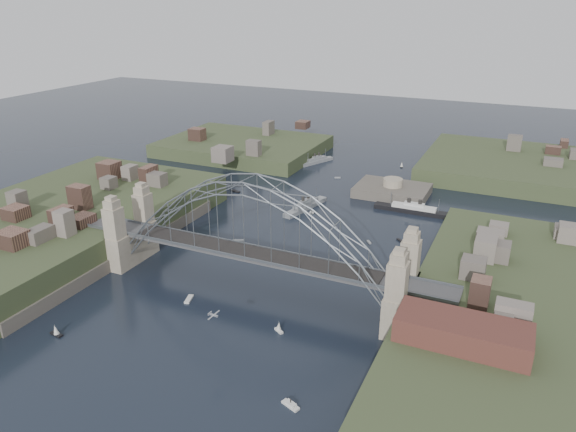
% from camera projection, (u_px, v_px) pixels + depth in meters
% --- Properties ---
extents(ground, '(500.00, 500.00, 0.00)m').
position_uv_depth(ground, '(253.00, 288.00, 115.10)').
color(ground, black).
rests_on(ground, ground).
extents(bridge, '(84.00, 13.80, 24.60)m').
position_uv_depth(bridge, '(251.00, 235.00, 110.48)').
color(bridge, '#47474A').
rests_on(bridge, ground).
extents(shore_west, '(50.50, 90.00, 12.00)m').
position_uv_depth(shore_west, '(52.00, 234.00, 136.50)').
color(shore_west, '#374325').
rests_on(shore_west, ground).
extents(shore_east, '(50.50, 90.00, 12.00)m').
position_uv_depth(shore_east, '(549.00, 348.00, 92.21)').
color(shore_east, '#374325').
rests_on(shore_east, ground).
extents(headland_nw, '(60.00, 45.00, 9.00)m').
position_uv_depth(headland_nw, '(243.00, 151.00, 216.23)').
color(headland_nw, '#374325').
rests_on(headland_nw, ground).
extents(headland_ne, '(70.00, 55.00, 9.50)m').
position_uv_depth(headland_ne, '(529.00, 173.00, 188.22)').
color(headland_ne, '#374325').
rests_on(headland_ne, ground).
extents(fort_island, '(22.00, 16.00, 9.40)m').
position_uv_depth(fort_island, '(392.00, 196.00, 169.59)').
color(fort_island, '#514B42').
rests_on(fort_island, ground).
extents(wharf_shed, '(20.00, 8.00, 4.00)m').
position_uv_depth(wharf_shed, '(463.00, 332.00, 82.55)').
color(wharf_shed, '#592D26').
rests_on(wharf_shed, shore_east).
extents(finger_pier, '(4.00, 22.00, 1.40)m').
position_uv_depth(finger_pier, '(404.00, 431.00, 76.17)').
color(finger_pier, '#47474A').
rests_on(finger_pier, ground).
extents(naval_cruiser_near, '(6.41, 18.73, 5.59)m').
position_uv_depth(naval_cruiser_near, '(306.00, 206.00, 158.01)').
color(naval_cruiser_near, gray).
rests_on(naval_cruiser_near, ground).
extents(naval_cruiser_far, '(8.08, 14.71, 5.12)m').
position_uv_depth(naval_cruiser_far, '(317.00, 161.00, 202.05)').
color(naval_cruiser_far, gray).
rests_on(naval_cruiser_far, ground).
extents(ocean_liner, '(22.86, 3.35, 5.60)m').
position_uv_depth(ocean_liner, '(414.00, 210.00, 155.23)').
color(ocean_liner, black).
rests_on(ocean_liner, ground).
extents(aeroplane, '(1.71, 3.20, 0.46)m').
position_uv_depth(aeroplane, '(213.00, 315.00, 90.26)').
color(aeroplane, '#A7A9AF').
extents(small_boat_a, '(2.94, 2.01, 0.45)m').
position_uv_depth(small_boat_a, '(238.00, 241.00, 137.29)').
color(small_boat_a, silver).
rests_on(small_boat_a, ground).
extents(small_boat_b, '(1.58, 1.82, 0.45)m').
position_uv_depth(small_boat_b, '(369.00, 242.00, 136.39)').
color(small_boat_b, silver).
rests_on(small_boat_b, ground).
extents(small_boat_c, '(1.91, 3.38, 0.45)m').
position_uv_depth(small_boat_c, '(189.00, 299.00, 110.64)').
color(small_boat_c, silver).
rests_on(small_boat_c, ground).
extents(small_boat_d, '(1.91, 1.76, 0.45)m').
position_uv_depth(small_boat_d, '(400.00, 240.00, 137.49)').
color(small_boat_d, silver).
rests_on(small_boat_d, ground).
extents(small_boat_e, '(3.51, 1.94, 0.45)m').
position_uv_depth(small_boat_e, '(235.00, 191.00, 172.36)').
color(small_boat_e, silver).
rests_on(small_boat_e, ground).
extents(small_boat_f, '(1.45, 0.99, 1.43)m').
position_uv_depth(small_boat_f, '(311.00, 212.00, 154.95)').
color(small_boat_f, silver).
rests_on(small_boat_f, ground).
extents(small_boat_g, '(3.21, 2.04, 1.43)m').
position_uv_depth(small_boat_g, '(291.00, 405.00, 81.75)').
color(small_boat_g, silver).
rests_on(small_boat_g, ground).
extents(small_boat_h, '(2.09, 1.52, 0.45)m').
position_uv_depth(small_boat_h, '(337.00, 178.00, 185.29)').
color(small_boat_h, silver).
rests_on(small_boat_h, ground).
extents(small_boat_i, '(1.98, 2.04, 2.38)m').
position_uv_depth(small_boat_i, '(404.00, 281.00, 116.05)').
color(small_boat_i, silver).
rests_on(small_boat_i, ground).
extents(small_boat_j, '(2.83, 1.27, 2.38)m').
position_uv_depth(small_boat_j, '(56.00, 331.00, 98.83)').
color(small_boat_j, silver).
rests_on(small_boat_j, ground).
extents(small_boat_k, '(1.43, 1.74, 2.38)m').
position_uv_depth(small_boat_k, '(402.00, 165.00, 196.65)').
color(small_boat_k, silver).
rests_on(small_boat_k, ground).
extents(small_boat_l, '(2.61, 1.81, 0.45)m').
position_uv_depth(small_boat_l, '(174.00, 205.00, 160.96)').
color(small_boat_l, silver).
rests_on(small_boat_l, ground).
extents(small_boat_m, '(2.12, 1.66, 2.38)m').
position_uv_depth(small_boat_m, '(279.00, 327.00, 99.84)').
color(small_boat_m, silver).
rests_on(small_boat_m, ground).
extents(small_boat_n, '(2.78, 2.53, 1.43)m').
position_uv_depth(small_boat_n, '(458.00, 187.00, 175.96)').
color(small_boat_n, silver).
rests_on(small_boat_n, ground).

